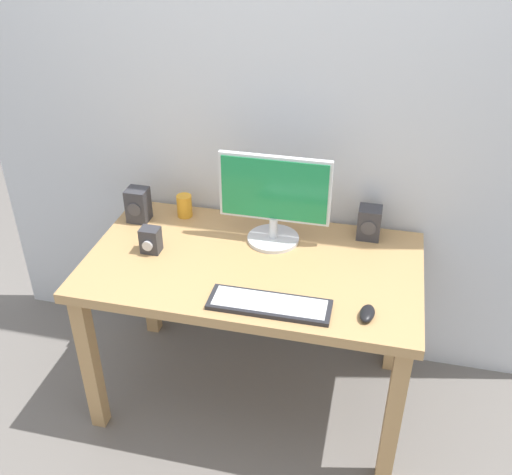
{
  "coord_description": "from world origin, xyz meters",
  "views": [
    {
      "loc": [
        0.47,
        -1.97,
        2.15
      ],
      "look_at": [
        0.01,
        0.0,
        0.88
      ],
      "focal_mm": 41.52,
      "sensor_mm": 36.0,
      "label": 1
    }
  ],
  "objects_px": {
    "mouse": "(367,313)",
    "audio_controller": "(151,240)",
    "desk": "(253,280)",
    "coffee_mug": "(184,206)",
    "speaker_right": "(369,223)",
    "keyboard_primary": "(269,304)",
    "monitor": "(274,198)",
    "speaker_left": "(138,205)"
  },
  "relations": [
    {
      "from": "speaker_right",
      "to": "coffee_mug",
      "type": "bearing_deg",
      "value": -179.49
    },
    {
      "from": "mouse",
      "to": "coffee_mug",
      "type": "bearing_deg",
      "value": 154.05
    },
    {
      "from": "desk",
      "to": "coffee_mug",
      "type": "distance_m",
      "value": 0.52
    },
    {
      "from": "monitor",
      "to": "audio_controller",
      "type": "relative_size",
      "value": 4.27
    },
    {
      "from": "speaker_right",
      "to": "audio_controller",
      "type": "relative_size",
      "value": 1.29
    },
    {
      "from": "speaker_right",
      "to": "desk",
      "type": "bearing_deg",
      "value": -145.95
    },
    {
      "from": "monitor",
      "to": "audio_controller",
      "type": "height_order",
      "value": "monitor"
    },
    {
      "from": "keyboard_primary",
      "to": "speaker_right",
      "type": "distance_m",
      "value": 0.67
    },
    {
      "from": "desk",
      "to": "audio_controller",
      "type": "distance_m",
      "value": 0.46
    },
    {
      "from": "keyboard_primary",
      "to": "speaker_left",
      "type": "distance_m",
      "value": 0.87
    },
    {
      "from": "speaker_left",
      "to": "monitor",
      "type": "bearing_deg",
      "value": -2.16
    },
    {
      "from": "speaker_right",
      "to": "coffee_mug",
      "type": "xyz_separation_m",
      "value": [
        -0.85,
        -0.01,
        -0.02
      ]
    },
    {
      "from": "keyboard_primary",
      "to": "audio_controller",
      "type": "xyz_separation_m",
      "value": [
        -0.57,
        0.25,
        0.05
      ]
    },
    {
      "from": "monitor",
      "to": "mouse",
      "type": "distance_m",
      "value": 0.65
    },
    {
      "from": "monitor",
      "to": "speaker_left",
      "type": "xyz_separation_m",
      "value": [
        -0.64,
        0.02,
        -0.13
      ]
    },
    {
      "from": "mouse",
      "to": "speaker_left",
      "type": "bearing_deg",
      "value": 162.49
    },
    {
      "from": "mouse",
      "to": "speaker_left",
      "type": "relative_size",
      "value": 0.64
    },
    {
      "from": "keyboard_primary",
      "to": "speaker_right",
      "type": "xyz_separation_m",
      "value": [
        0.32,
        0.58,
        0.06
      ]
    },
    {
      "from": "desk",
      "to": "speaker_right",
      "type": "relative_size",
      "value": 9.64
    },
    {
      "from": "audio_controller",
      "to": "coffee_mug",
      "type": "relative_size",
      "value": 1.06
    },
    {
      "from": "monitor",
      "to": "desk",
      "type": "bearing_deg",
      "value": -104.56
    },
    {
      "from": "desk",
      "to": "monitor",
      "type": "relative_size",
      "value": 2.91
    },
    {
      "from": "desk",
      "to": "audio_controller",
      "type": "xyz_separation_m",
      "value": [
        -0.44,
        -0.02,
        0.15
      ]
    },
    {
      "from": "monitor",
      "to": "mouse",
      "type": "bearing_deg",
      "value": -45.2
    },
    {
      "from": "desk",
      "to": "audio_controller",
      "type": "height_order",
      "value": "audio_controller"
    },
    {
      "from": "monitor",
      "to": "coffee_mug",
      "type": "relative_size",
      "value": 4.5
    },
    {
      "from": "desk",
      "to": "keyboard_primary",
      "type": "height_order",
      "value": "keyboard_primary"
    },
    {
      "from": "desk",
      "to": "speaker_right",
      "type": "xyz_separation_m",
      "value": [
        0.45,
        0.31,
        0.17
      ]
    },
    {
      "from": "speaker_right",
      "to": "mouse",
      "type": "bearing_deg",
      "value": -86.29
    },
    {
      "from": "monitor",
      "to": "speaker_right",
      "type": "bearing_deg",
      "value": 15.92
    },
    {
      "from": "monitor",
      "to": "audio_controller",
      "type": "bearing_deg",
      "value": -156.4
    },
    {
      "from": "monitor",
      "to": "speaker_right",
      "type": "xyz_separation_m",
      "value": [
        0.4,
        0.11,
        -0.13
      ]
    },
    {
      "from": "desk",
      "to": "audio_controller",
      "type": "bearing_deg",
      "value": -177.14
    },
    {
      "from": "mouse",
      "to": "audio_controller",
      "type": "relative_size",
      "value": 0.91
    },
    {
      "from": "desk",
      "to": "monitor",
      "type": "xyz_separation_m",
      "value": [
        0.05,
        0.19,
        0.3
      ]
    },
    {
      "from": "speaker_left",
      "to": "audio_controller",
      "type": "height_order",
      "value": "speaker_left"
    },
    {
      "from": "desk",
      "to": "coffee_mug",
      "type": "bearing_deg",
      "value": 143.08
    },
    {
      "from": "mouse",
      "to": "audio_controller",
      "type": "bearing_deg",
      "value": 171.95
    },
    {
      "from": "speaker_left",
      "to": "keyboard_primary",
      "type": "bearing_deg",
      "value": -34.19
    },
    {
      "from": "mouse",
      "to": "speaker_right",
      "type": "relative_size",
      "value": 0.7
    },
    {
      "from": "audio_controller",
      "to": "speaker_right",
      "type": "bearing_deg",
      "value": 20.21
    },
    {
      "from": "speaker_left",
      "to": "coffee_mug",
      "type": "relative_size",
      "value": 1.5
    }
  ]
}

